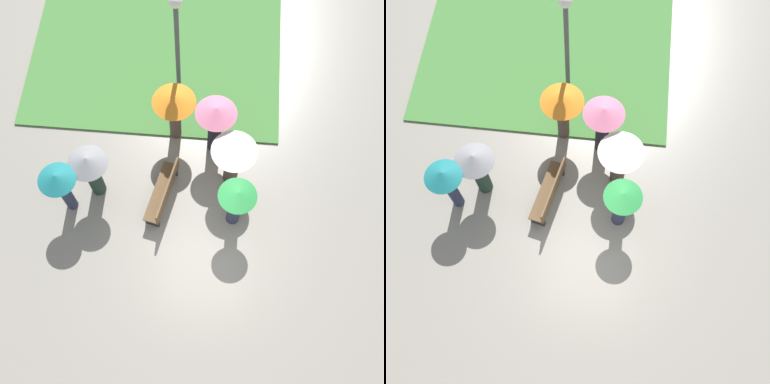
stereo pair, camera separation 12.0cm
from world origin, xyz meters
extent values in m
plane|color=gray|center=(0.00, 0.00, 0.00)|extent=(90.00, 90.00, 0.00)
cube|color=#427A38|center=(-7.44, -1.92, 0.03)|extent=(8.38, 7.49, 0.06)
cube|color=brown|center=(-1.38, -1.24, 0.42)|extent=(1.78, 0.78, 0.05)
cube|color=brown|center=(-1.34, -1.06, 0.68)|extent=(1.70, 0.42, 0.45)
cube|color=#232326|center=(-2.13, -1.07, 0.20)|extent=(0.16, 0.39, 0.40)
cube|color=#232326|center=(-0.64, -1.40, 0.20)|extent=(0.16, 0.39, 0.40)
cylinder|color=#474C51|center=(-4.58, -1.07, 1.80)|extent=(0.12, 0.12, 3.60)
sphere|color=white|center=(-4.58, -1.07, 3.76)|extent=(0.32, 0.32, 0.32)
cylinder|color=#47382D|center=(-2.15, 0.53, 0.49)|extent=(0.55, 0.55, 0.98)
sphere|color=#997051|center=(-2.15, 0.53, 1.08)|extent=(0.20, 0.20, 0.20)
cylinder|color=#4C4C4F|center=(-2.15, 0.53, 1.36)|extent=(0.02, 0.02, 0.35)
cone|color=white|center=(-2.15, 0.53, 1.66)|extent=(1.16, 1.16, 0.25)
cylinder|color=#1E3328|center=(-1.50, -2.95, 0.51)|extent=(0.53, 0.53, 1.02)
sphere|color=tan|center=(-1.50, -2.95, 1.14)|extent=(0.22, 0.22, 0.22)
cylinder|color=#4C4C4F|center=(-1.50, -2.95, 1.42)|extent=(0.02, 0.02, 0.35)
cone|color=gray|center=(-1.50, -2.95, 1.73)|extent=(0.98, 0.98, 0.27)
cylinder|color=#47382D|center=(-3.36, -1.06, 0.53)|extent=(0.37, 0.37, 1.06)
sphere|color=#997051|center=(-3.36, -1.06, 1.17)|extent=(0.22, 0.22, 0.22)
cylinder|color=#4C4C4F|center=(-3.36, -1.06, 1.46)|extent=(0.02, 0.02, 0.35)
cone|color=orange|center=(-3.36, -1.06, 1.75)|extent=(1.13, 1.13, 0.24)
cylinder|color=#282D47|center=(-0.96, 0.66, 0.52)|extent=(0.44, 0.44, 1.04)
sphere|color=#997051|center=(-0.96, 0.66, 1.14)|extent=(0.21, 0.21, 0.21)
cylinder|color=#4C4C4F|center=(-0.96, 0.66, 1.42)|extent=(0.02, 0.02, 0.35)
cone|color=#237A38|center=(-0.96, 0.66, 1.70)|extent=(0.93, 0.93, 0.20)
cylinder|color=#282D47|center=(-1.00, -3.58, 0.54)|extent=(0.40, 0.40, 1.08)
sphere|color=tan|center=(-1.00, -3.58, 1.19)|extent=(0.22, 0.22, 0.22)
cylinder|color=#4C4C4F|center=(-1.00, -3.58, 1.48)|extent=(0.02, 0.02, 0.35)
cone|color=#197075|center=(-1.00, -3.58, 1.77)|extent=(0.92, 0.92, 0.23)
cylinder|color=black|center=(-3.07, 0.02, 0.57)|extent=(0.49, 0.49, 1.13)
sphere|color=#997051|center=(-3.07, 0.02, 1.24)|extent=(0.21, 0.21, 0.21)
cylinder|color=#4C4C4F|center=(-3.07, 0.02, 1.52)|extent=(0.02, 0.02, 0.35)
cone|color=pink|center=(-3.07, 0.02, 1.82)|extent=(1.06, 1.06, 0.24)
camera|label=1|loc=(3.23, -0.05, 11.95)|focal=45.00mm
camera|label=2|loc=(3.22, 0.07, 11.95)|focal=45.00mm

